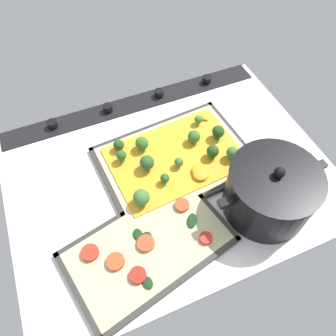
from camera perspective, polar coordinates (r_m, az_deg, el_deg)
The scene contains 7 objects.
ground_plane at distance 87.40cm, azimuth 0.33°, elevation -1.47°, with size 83.35×63.19×3.00cm, color white.
stove_control_panel at distance 103.04cm, azimuth -5.94°, elevation 11.26°, with size 80.01×7.00×2.60cm.
baking_tray_front at distance 88.25cm, azimuth 1.32°, elevation 1.42°, with size 41.56×30.95×1.30cm.
broccoli_pizza at distance 86.75cm, azimuth 1.31°, elevation 1.82°, with size 38.99×28.37×5.95cm.
baking_tray_back at distance 76.30cm, azimuth -3.42°, elevation -13.74°, with size 40.64×29.22×1.30cm.
veggie_pizza_back at distance 75.64cm, azimuth -3.56°, elevation -13.55°, with size 37.78×26.36×1.90cm.
cooking_pot at distance 79.00cm, azimuth 17.44°, elevation -3.92°, with size 27.77×20.98×15.65cm.
Camera 1 is at (19.29, 44.19, 71.40)cm, focal length 34.82 mm.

